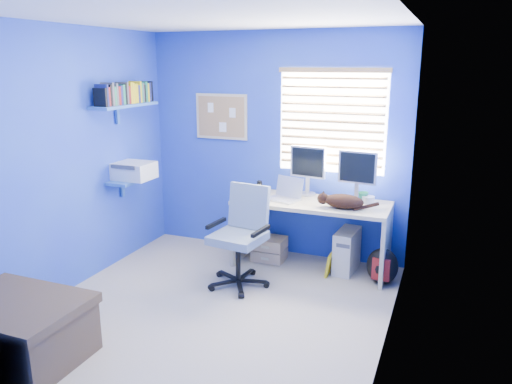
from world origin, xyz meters
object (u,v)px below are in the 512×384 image
at_px(tower_pc, 347,251).
at_px(cat, 344,201).
at_px(laptop, 283,190).
at_px(desk, 311,235).
at_px(office_chair, 241,249).

bearing_deg(tower_pc, cat, -92.41).
distance_m(laptop, cat, 0.67).
bearing_deg(desk, office_chair, -128.78).
bearing_deg(tower_pc, desk, -168.54).
xyz_separation_m(laptop, tower_pc, (0.69, 0.11, -0.62)).
xyz_separation_m(tower_pc, office_chair, (-0.92, -0.71, 0.14)).
bearing_deg(office_chair, desk, 51.22).
distance_m(tower_pc, office_chair, 1.17).
height_order(laptop, office_chair, office_chair).
relative_size(desk, laptop, 4.93).
bearing_deg(laptop, office_chair, -93.43).
xyz_separation_m(cat, office_chair, (-0.90, -0.53, -0.44)).
height_order(desk, laptop, laptop).
height_order(laptop, cat, laptop).
bearing_deg(cat, tower_pc, 79.90).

